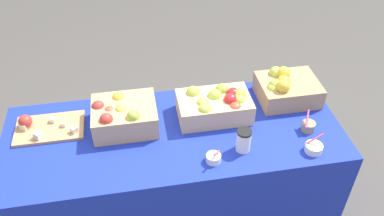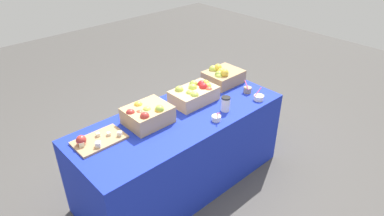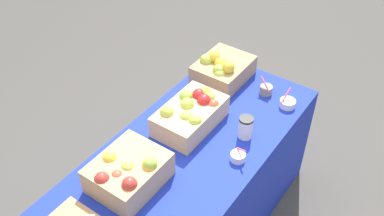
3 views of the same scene
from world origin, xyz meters
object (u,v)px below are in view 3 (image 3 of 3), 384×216
apple_crate_left (222,69)px  apple_crate_right (128,172)px  sample_bowl_mid (287,103)px  sample_bowl_far (238,157)px  coffee_cup (246,127)px  sample_bowl_near (266,90)px  apple_crate_middle (191,113)px

apple_crate_left → apple_crate_right: size_ratio=1.01×
apple_crate_right → sample_bowl_mid: bearing=-20.9°
sample_bowl_far → coffee_cup: bearing=18.5°
sample_bowl_near → sample_bowl_mid: (-0.03, -0.16, -0.01)m
sample_bowl_mid → sample_bowl_near: bearing=77.8°
coffee_cup → sample_bowl_near: bearing=11.7°
coffee_cup → apple_crate_left: bearing=45.7°
sample_bowl_mid → apple_crate_middle: bearing=140.1°
sample_bowl_far → sample_bowl_near: bearing=13.8°
sample_bowl_near → coffee_cup: (-0.40, -0.08, 0.04)m
sample_bowl_mid → coffee_cup: 0.38m
apple_crate_left → sample_bowl_far: 0.70m
apple_crate_left → coffee_cup: size_ratio=2.72×
apple_crate_right → sample_bowl_mid: 1.05m
apple_crate_left → sample_bowl_near: size_ratio=3.15×
sample_bowl_near → apple_crate_middle: bearing=155.9°
apple_crate_middle → sample_bowl_far: apple_crate_middle is taller
apple_crate_left → sample_bowl_mid: size_ratio=3.29×
sample_bowl_mid → coffee_cup: bearing=168.0°
sample_bowl_near → sample_bowl_far: size_ratio=1.17×
apple_crate_right → coffee_cup: 0.68m
coffee_cup → sample_bowl_far: bearing=-161.5°
apple_crate_middle → sample_bowl_near: (0.49, -0.22, -0.05)m
apple_crate_middle → apple_crate_right: (-0.52, -0.01, 0.00)m
apple_crate_left → coffee_cup: apple_crate_left is taller
apple_crate_right → sample_bowl_mid: size_ratio=3.27×
coffee_cup → apple_crate_middle: bearing=105.9°
apple_crate_left → sample_bowl_mid: (-0.01, -0.46, -0.05)m
apple_crate_right → sample_bowl_far: apple_crate_right is taller
sample_bowl_far → coffee_cup: (0.17, 0.06, 0.04)m
coffee_cup → sample_bowl_mid: bearing=-12.0°
apple_crate_left → sample_bowl_mid: 0.46m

